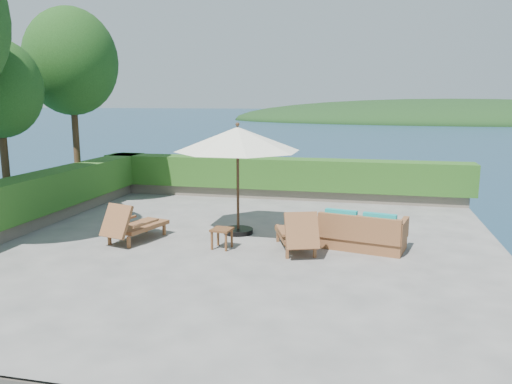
% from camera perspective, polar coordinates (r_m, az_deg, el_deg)
% --- Properties ---
extents(ground, '(12.00, 12.00, 0.00)m').
position_cam_1_polar(ground, '(11.60, -2.33, -5.99)').
color(ground, gray).
rests_on(ground, ground).
extents(foundation, '(12.00, 12.00, 3.00)m').
position_cam_1_polar(foundation, '(12.14, -2.28, -13.03)').
color(foundation, '#5F574B').
rests_on(foundation, ocean).
extents(ocean, '(600.00, 600.00, 0.00)m').
position_cam_1_polar(ocean, '(12.79, -2.23, -18.99)').
color(ocean, '#18374C').
rests_on(ocean, ground).
extents(offshore_island, '(126.00, 57.60, 12.60)m').
position_cam_1_polar(offshore_island, '(152.47, 21.31, 7.54)').
color(offshore_island, black).
rests_on(offshore_island, ocean).
extents(planter_wall_far, '(12.00, 0.60, 0.36)m').
position_cam_1_polar(planter_wall_far, '(16.88, 2.62, -0.09)').
color(planter_wall_far, slate).
rests_on(planter_wall_far, ground).
extents(planter_wall_left, '(0.60, 12.00, 0.36)m').
position_cam_1_polar(planter_wall_left, '(14.05, -25.00, -3.29)').
color(planter_wall_left, slate).
rests_on(planter_wall_left, ground).
extents(hedge_far, '(12.40, 0.90, 1.00)m').
position_cam_1_polar(hedge_far, '(16.77, 2.64, 2.15)').
color(hedge_far, '#234E16').
rests_on(hedge_far, planter_wall_far).
extents(hedge_left, '(0.90, 12.40, 1.00)m').
position_cam_1_polar(hedge_left, '(13.92, -25.22, -0.61)').
color(hedge_left, '#234E16').
rests_on(hedge_left, planter_wall_left).
extents(tree_far, '(2.80, 2.80, 6.03)m').
position_cam_1_polar(tree_far, '(16.57, -20.40, 13.74)').
color(tree_far, '#462D1B').
rests_on(tree_far, ground).
extents(patio_umbrella, '(4.03, 4.03, 2.75)m').
position_cam_1_polar(patio_umbrella, '(12.13, -2.12, 5.94)').
color(patio_umbrella, black).
rests_on(patio_umbrella, ground).
extents(lounge_left, '(1.12, 1.81, 0.97)m').
position_cam_1_polar(lounge_left, '(12.08, -13.90, -3.64)').
color(lounge_left, brown).
rests_on(lounge_left, ground).
extents(lounge_right, '(1.22, 1.84, 0.98)m').
position_cam_1_polar(lounge_right, '(11.00, 4.69, -4.72)').
color(lounge_right, brown).
rests_on(lounge_right, ground).
extents(side_table, '(0.48, 0.48, 0.46)m').
position_cam_1_polar(side_table, '(11.21, -3.92, -4.59)').
color(side_table, brown).
rests_on(side_table, ground).
extents(wicker_loveseat, '(2.01, 1.33, 0.91)m').
position_cam_1_polar(wicker_loveseat, '(11.42, 12.04, -4.66)').
color(wicker_loveseat, brown).
rests_on(wicker_loveseat, ground).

